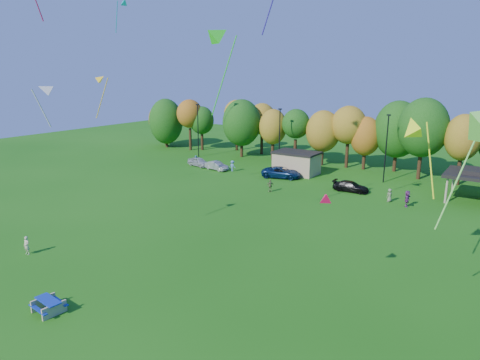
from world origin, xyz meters
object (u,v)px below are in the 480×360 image
Objects in this scene: picnic_table at (49,305)px; car_b at (217,166)px; car_a at (199,162)px; car_c at (281,172)px; kite_flyer at (27,245)px; car_d at (351,186)px.

car_b is (-15.24, 37.30, 0.17)m from picnic_table.
car_c is at bearing -76.52° from car_a.
picnic_table is 1.35× the size of kite_flyer.
kite_flyer is 34.72m from car_c.
car_c is 1.24× the size of car_d.
car_b is 0.72× the size of car_c.
car_c is (14.41, 0.60, 0.06)m from car_a.
kite_flyer is 0.39× the size of car_b.
kite_flyer is 0.35× the size of car_d.
car_b is at bearing 117.75° from picnic_table.
car_c reaches higher than picnic_table.
car_a is 1.04× the size of car_b.
kite_flyer reaches higher than car_c.
kite_flyer is at bearing 156.90° from car_c.
car_a is 24.95m from car_d.
kite_flyer is 0.28× the size of car_c.
kite_flyer reaches higher than car_a.
kite_flyer is 35.19m from car_a.
car_a reaches higher than car_b.
car_a is (-19.16, 37.86, 0.22)m from picnic_table.
picnic_table is at bearing -148.82° from car_b.
picnic_table is 37.50m from car_d.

